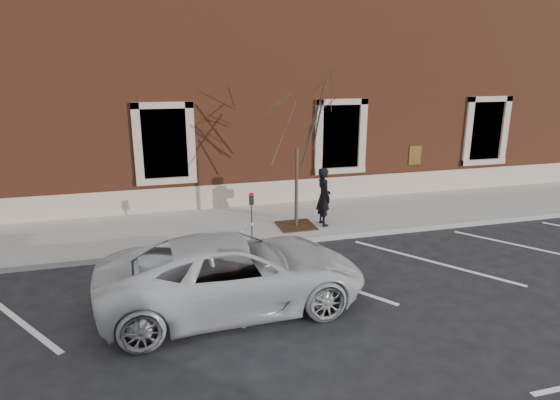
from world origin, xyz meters
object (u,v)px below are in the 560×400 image
object	(u,v)px
parking_meter	(251,207)
white_truck	(234,272)
sapling	(297,126)
man	(324,197)

from	to	relation	value
parking_meter	white_truck	world-z (taller)	white_truck
white_truck	parking_meter	bearing A→B (deg)	-20.41
sapling	parking_meter	bearing A→B (deg)	-152.93
parking_meter	white_truck	distance (m)	3.49
man	parking_meter	xyz separation A→B (m)	(-2.34, -0.69, 0.05)
man	white_truck	distance (m)	5.26
sapling	white_truck	world-z (taller)	sapling
parking_meter	white_truck	size ratio (longest dim) A/B	0.25
parking_meter	sapling	distance (m)	2.67
sapling	white_truck	size ratio (longest dim) A/B	0.80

